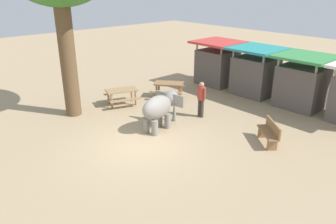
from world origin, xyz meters
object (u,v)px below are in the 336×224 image
Objects in this scene: elephant at (160,107)px; wooden_bench at (270,132)px; market_stall_teal at (255,74)px; picnic_table_near at (122,93)px; person_handler at (201,97)px; market_stall_green at (302,84)px; market_stall_red at (217,65)px; picnic_table_far at (169,86)px.

wooden_bench is at bearing -72.22° from elephant.
elephant is at bearing -90.22° from market_stall_teal.
market_stall_teal reaches higher than wooden_bench.
picnic_table_near is 0.75× the size of market_stall_teal.
person_handler is 3.54m from wooden_bench.
picnic_table_near is (-7.17, -1.65, 0.12)m from wooden_bench.
wooden_bench is at bearing -58.17° from picnic_table_near.
wooden_bench is (3.78, 2.09, -0.46)m from elephant.
market_stall_green is at bearing 157.67° from person_handler.
market_stall_green is at bearing 0.00° from market_stall_red.
picnic_table_far is at bearing -126.21° from market_stall_teal.
picnic_table_far is 0.83× the size of market_stall_teal.
market_stall_red is at bearing 11.35° from picnic_table_near.
picnic_table_near is at bearing -97.51° from market_stall_red.
person_handler reaches higher than wooden_bench.
person_handler is 3.08m from picnic_table_far.
picnic_table_far is at bearing -91.86° from market_stall_red.
market_stall_red and market_stall_teal have the same top height.
market_stall_red is (-2.84, 4.49, 0.19)m from person_handler.
market_stall_red is (-6.35, 4.55, 0.67)m from wooden_bench.
elephant is 1.31× the size of person_handler.
market_stall_teal is at bearing -9.98° from picnic_table_near.
market_stall_red is at bearing 180.00° from market_stall_green.
wooden_bench is 0.64× the size of picnic_table_far.
elephant is at bearing -86.27° from picnic_table_far.
market_stall_red is at bearing 9.97° from elephant.
person_handler is 1.21× the size of wooden_bench.
person_handler reaches higher than picnic_table_near.
wooden_bench is 0.70× the size of picnic_table_near.
picnic_table_far is at bearing 31.41° from elephant.
market_stall_green reaches higher than person_handler.
person_handler is (0.27, 2.16, 0.02)m from elephant.
person_handler is 0.77× the size of picnic_table_far.
picnic_table_near is 0.91× the size of picnic_table_far.
person_handler is 5.31m from market_stall_red.
elephant is at bearing -68.83° from market_stall_red.
picnic_table_far is at bearing -99.15° from person_handler.
person_handler is 0.85× the size of picnic_table_near.
market_stall_red reaches higher than elephant.
elephant is 4.34m from wooden_bench.
person_handler is 0.64× the size of market_stall_green.
picnic_table_far is 6.51m from market_stall_green.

